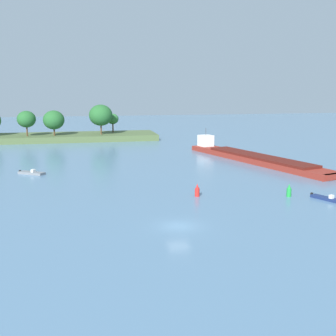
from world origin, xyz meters
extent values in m
plane|color=slate|center=(0.00, 0.00, 0.00)|extent=(400.00, 400.00, 0.00)
cube|color=#4C6038|center=(-24.72, 88.09, 0.88)|extent=(74.98, 16.13, 1.76)
cylinder|color=#513823|center=(-25.20, 84.67, 3.17)|extent=(0.44, 0.44, 2.81)
ellipsoid|color=#235B28|center=(-25.20, 84.67, 6.69)|extent=(5.30, 5.30, 4.77)
cylinder|color=#513823|center=(-17.58, 84.67, 2.83)|extent=(0.44, 0.44, 2.13)
ellipsoid|color=#235B28|center=(-17.58, 84.67, 6.35)|extent=(6.14, 6.14, 5.53)
cylinder|color=#513823|center=(-3.96, 85.03, 3.26)|extent=(0.44, 0.44, 2.99)
ellipsoid|color=#235B28|center=(-3.96, 85.03, 7.54)|extent=(6.97, 6.97, 6.27)
cylinder|color=#513823|center=(0.01, 90.39, 3.16)|extent=(0.44, 0.44, 2.79)
ellipsoid|color=#2D6B33|center=(0.01, 90.39, 6.00)|extent=(3.62, 3.62, 3.26)
cube|color=slate|center=(-19.50, 35.20, 0.21)|extent=(5.10, 4.14, 0.42)
cube|color=white|center=(-19.18, 34.99, 0.67)|extent=(0.86, 0.94, 0.50)
cube|color=black|center=(-21.73, 36.70, 0.28)|extent=(0.41, 0.42, 0.56)
cube|color=maroon|center=(26.02, 39.65, 0.53)|extent=(17.21, 42.86, 1.07)
cube|color=#4F1812|center=(26.44, 38.21, 1.32)|extent=(12.83, 30.23, 0.50)
cube|color=white|center=(20.65, 58.21, 2.47)|extent=(3.77, 3.91, 2.80)
cylinder|color=#333338|center=(20.65, 58.21, 4.77)|extent=(0.12, 0.12, 1.80)
cube|color=maroon|center=(31.90, 19.37, 0.59)|extent=(4.18, 2.00, 0.96)
cube|color=navy|center=(23.35, 6.88, 0.19)|extent=(3.23, 5.43, 0.39)
cube|color=white|center=(23.51, 6.51, 0.64)|extent=(0.74, 0.69, 0.50)
cube|color=black|center=(22.22, 9.50, 0.28)|extent=(0.41, 0.38, 0.56)
cylinder|color=red|center=(5.82, 12.97, 0.60)|extent=(0.70, 0.70, 1.20)
cone|color=red|center=(5.82, 12.97, 1.55)|extent=(0.49, 0.49, 0.70)
cylinder|color=green|center=(18.92, 10.17, 0.60)|extent=(0.70, 0.70, 1.20)
cone|color=green|center=(18.92, 10.17, 1.55)|extent=(0.49, 0.49, 0.70)
camera|label=1|loc=(-11.03, -46.75, 15.70)|focal=46.62mm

